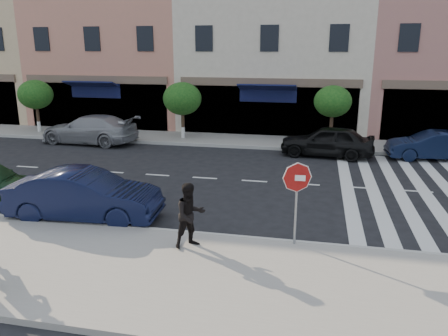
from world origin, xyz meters
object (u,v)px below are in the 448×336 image
at_px(car_far_mid, 327,141).
at_px(car_far_right, 432,145).
at_px(car_near_mid, 84,195).
at_px(stop_sign, 297,185).
at_px(walker, 190,215).
at_px(car_far_left, 89,129).

bearing_deg(car_far_mid, car_far_right, 100.78).
xyz_separation_m(car_near_mid, car_far_mid, (7.25, 9.60, -0.01)).
height_order(stop_sign, car_far_mid, stop_sign).
height_order(stop_sign, car_far_right, stop_sign).
bearing_deg(car_near_mid, walker, -115.22).
distance_m(car_near_mid, car_far_left, 11.23).
xyz_separation_m(walker, car_near_mid, (-3.74, 1.45, -0.24)).
relative_size(car_far_left, car_far_right, 1.32).
bearing_deg(stop_sign, car_near_mid, 170.79).
xyz_separation_m(car_far_left, car_far_right, (17.25, 0.06, -0.11)).
bearing_deg(stop_sign, walker, -167.54).
bearing_deg(walker, car_far_mid, 30.73).
xyz_separation_m(stop_sign, car_far_right, (5.69, 10.77, -1.10)).
relative_size(stop_sign, car_far_left, 0.41).
bearing_deg(car_near_mid, stop_sign, -101.01).
bearing_deg(car_far_right, stop_sign, -33.31).
height_order(walker, car_far_mid, walker).
relative_size(car_far_left, car_far_mid, 1.21).
bearing_deg(walker, car_near_mid, 117.14).
height_order(stop_sign, car_far_left, stop_sign).
bearing_deg(car_far_left, car_far_mid, 92.84).
bearing_deg(stop_sign, car_far_left, 135.03).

